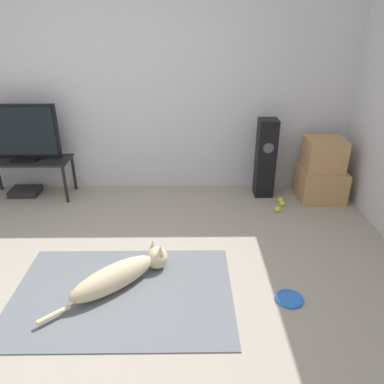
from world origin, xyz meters
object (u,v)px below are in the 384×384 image
at_px(tennis_ball_by_boxes, 278,209).
at_px(tennis_ball_loose_on_carpet, 282,203).
at_px(tennis_ball_near_speaker, 280,200).
at_px(dog, 122,274).
at_px(frisbee, 289,299).
at_px(cardboard_box_upper, 324,154).
at_px(floor_speaker, 265,158).
at_px(tv_stand, 28,165).
at_px(game_console, 25,191).
at_px(tv, 21,133).
at_px(cardboard_box_lower, 321,184).

relative_size(tennis_ball_by_boxes, tennis_ball_loose_on_carpet, 1.00).
bearing_deg(tennis_ball_by_boxes, tennis_ball_near_speaker, 70.44).
bearing_deg(tennis_ball_loose_on_carpet, dog, -139.37).
height_order(frisbee, cardboard_box_upper, cardboard_box_upper).
height_order(floor_speaker, tv_stand, floor_speaker).
bearing_deg(floor_speaker, game_console, 179.35).
distance_m(cardboard_box_upper, tv_stand, 3.44).
bearing_deg(tv, cardboard_box_upper, -1.57).
bearing_deg(floor_speaker, dog, -130.34).
height_order(tv, tennis_ball_by_boxes, tv).
relative_size(frisbee, cardboard_box_lower, 0.42).
distance_m(dog, floor_speaker, 2.26).
distance_m(frisbee, tennis_ball_by_boxes, 1.44).
bearing_deg(cardboard_box_lower, tv_stand, 178.26).
bearing_deg(tv, cardboard_box_lower, -1.79).
height_order(dog, tv, tv).
bearing_deg(cardboard_box_upper, tennis_ball_loose_on_carpet, -155.42).
distance_m(dog, cardboard_box_lower, 2.63).
bearing_deg(tennis_ball_loose_on_carpet, game_console, 173.51).
relative_size(cardboard_box_upper, tv_stand, 0.43).
distance_m(tennis_ball_by_boxes, tennis_ball_near_speaker, 0.23).
bearing_deg(tv_stand, tv, 90.00).
distance_m(floor_speaker, tennis_ball_near_speaker, 0.52).
bearing_deg(frisbee, tennis_ball_by_boxes, 81.16).
bearing_deg(frisbee, floor_speaker, 85.91).
bearing_deg(cardboard_box_upper, game_console, 177.89).
bearing_deg(tv_stand, frisbee, -35.22).
height_order(tv_stand, game_console, tv_stand).
height_order(tennis_ball_near_speaker, tennis_ball_loose_on_carpet, same).
bearing_deg(tennis_ball_by_boxes, frisbee, -98.84).
height_order(frisbee, game_console, game_console).
relative_size(tv_stand, tv, 1.19).
bearing_deg(frisbee, tv, 144.74).
distance_m(cardboard_box_lower, tv, 3.50).
bearing_deg(tennis_ball_near_speaker, cardboard_box_upper, 16.18).
bearing_deg(tennis_ball_near_speaker, dog, -137.73).
relative_size(floor_speaker, tennis_ball_by_boxes, 14.15).
distance_m(frisbee, cardboard_box_lower, 1.95).
xyz_separation_m(dog, frisbee, (1.31, -0.18, -0.11)).
height_order(cardboard_box_lower, tv, tv).
height_order(dog, tennis_ball_by_boxes, dog).
bearing_deg(tv_stand, floor_speaker, 0.14).
bearing_deg(frisbee, tennis_ball_near_speaker, 79.67).
distance_m(frisbee, tv_stand, 3.27).
bearing_deg(game_console, dog, -49.84).
bearing_deg(floor_speaker, tv_stand, -179.86).
relative_size(frisbee, tennis_ball_by_boxes, 3.23).
relative_size(tv, tennis_ball_near_speaker, 12.64).
distance_m(cardboard_box_lower, tennis_ball_by_boxes, 0.68).
height_order(cardboard_box_upper, tennis_ball_by_boxes, cardboard_box_upper).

